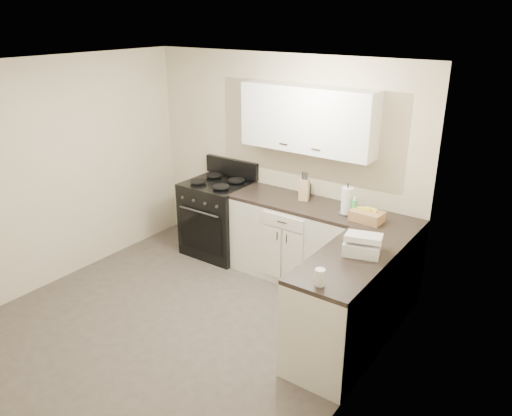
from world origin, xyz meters
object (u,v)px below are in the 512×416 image
Objects in this scene: stove at (218,219)px; paper_towel at (347,201)px; countertop_grill at (362,247)px; knife_block at (304,190)px; wicker_basket at (367,216)px.

paper_towel reaches higher than stove.
countertop_grill is at bearing -18.26° from stove.
paper_towel is (0.57, -0.11, 0.03)m from knife_block.
paper_towel is at bearing 0.11° from stove.
stove is at bearing 145.30° from countertop_grill.
countertop_grill is at bearing -55.57° from knife_block.
wicker_basket is (0.83, -0.16, -0.07)m from knife_block.
knife_block is at bearing 5.37° from stove.
knife_block reaches higher than countertop_grill.
knife_block is at bearing 168.90° from wicker_basket.
knife_block is 0.76× the size of countertop_grill.
paper_towel is (1.74, 0.00, 0.62)m from stove.
paper_towel reaches higher than knife_block.
knife_block is at bearing 169.46° from paper_towel.
countertop_grill is (2.25, -0.74, 0.54)m from stove.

